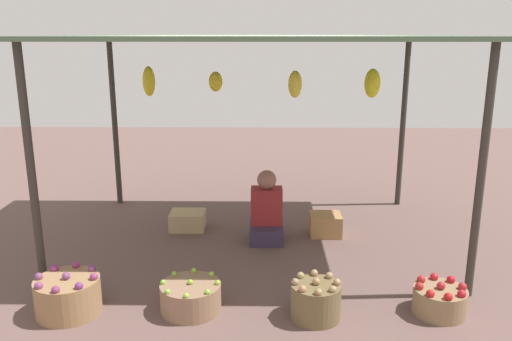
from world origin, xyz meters
TOP-DOWN VIEW (x-y plane):
  - ground_plane at (0.00, 0.00)m, footprint 14.00×14.00m
  - market_stall_structure at (0.01, 0.00)m, footprint 4.00×2.79m
  - vendor_person at (0.11, -0.00)m, footprint 0.36×0.44m
  - basket_purple_onions at (-1.51, -1.59)m, footprint 0.52×0.52m
  - basket_limes at (-0.52, -1.54)m, footprint 0.50×0.50m
  - basket_potatoes at (0.49, -1.64)m, footprint 0.40×0.40m
  - basket_red_apples at (1.50, -1.55)m, footprint 0.43×0.43m
  - wooden_crate_near_vendor at (0.77, 0.14)m, footprint 0.35×0.31m
  - wooden_crate_stacked_rear at (-0.81, 0.30)m, footprint 0.39×0.33m

SIDE VIEW (x-z plane):
  - ground_plane at x=0.00m, z-range 0.00..0.00m
  - wooden_crate_stacked_rear at x=-0.81m, z-range 0.00..0.20m
  - basket_red_apples at x=1.50m, z-range -0.02..0.25m
  - basket_limes at x=-0.52m, z-range -0.02..0.25m
  - wooden_crate_near_vendor at x=0.77m, z-range 0.00..0.24m
  - basket_potatoes at x=0.49m, z-range -0.02..0.32m
  - basket_purple_onions at x=-1.51m, z-range -0.02..0.33m
  - vendor_person at x=0.11m, z-range -0.09..0.69m
  - market_stall_structure at x=0.01m, z-range 0.96..3.14m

